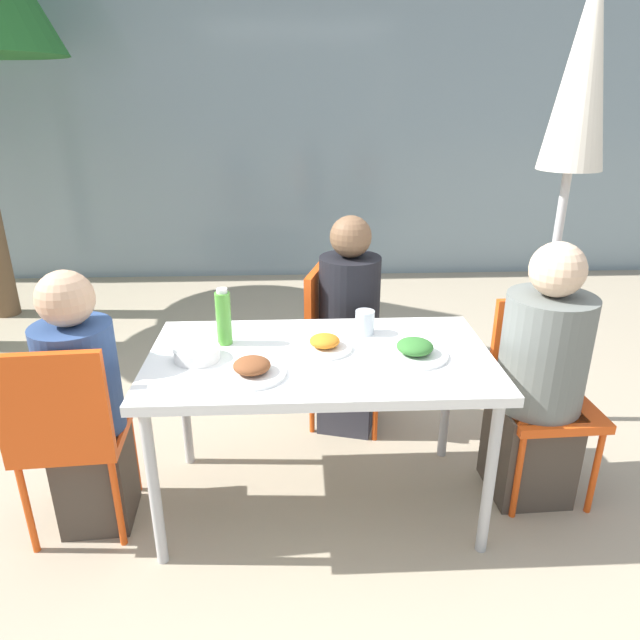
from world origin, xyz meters
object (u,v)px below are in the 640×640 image
at_px(person_far, 349,332).
at_px(chair_right, 541,383).
at_px(chair_far, 336,334).
at_px(closed_umbrella, 579,101).
at_px(bottle, 224,317).
at_px(salad_bowl, 197,353).
at_px(person_left, 85,410).
at_px(person_right, 539,384).
at_px(drinking_cup, 365,322).
at_px(chair_left, 67,427).

bearing_deg(person_far, chair_right, 73.27).
bearing_deg(chair_far, closed_umbrella, 102.34).
bearing_deg(closed_umbrella, bottle, -162.34).
xyz_separation_m(person_far, salad_bowl, (-0.67, -0.66, 0.20)).
bearing_deg(chair_far, salad_bowl, -24.00).
height_order(person_left, person_far, person_far).
bearing_deg(salad_bowl, closed_umbrella, 21.22).
bearing_deg(chair_right, person_right, 58.03).
distance_m(person_right, person_far, 0.97).
relative_size(chair_far, closed_umbrella, 0.38).
height_order(person_left, chair_right, person_left).
height_order(drinking_cup, salad_bowl, drinking_cup).
distance_m(chair_left, closed_umbrella, 2.61).
distance_m(chair_right, bottle, 1.42).
xyz_separation_m(closed_umbrella, drinking_cup, (-1.01, -0.43, -0.89)).
distance_m(chair_right, person_right, 0.10).
bearing_deg(bottle, chair_right, -0.39).
bearing_deg(person_left, chair_far, 32.14).
bearing_deg(closed_umbrella, chair_far, 176.56).
relative_size(person_left, chair_right, 1.28).
distance_m(chair_far, drinking_cup, 0.57).
bearing_deg(person_right, person_far, -40.36).
distance_m(chair_far, person_far, 0.10).
height_order(chair_far, bottle, bottle).
relative_size(person_right, salad_bowl, 6.45).
height_order(person_right, drinking_cup, person_right).
xyz_separation_m(chair_left, person_left, (0.04, 0.08, 0.02)).
bearing_deg(closed_umbrella, person_left, -161.92).
xyz_separation_m(person_left, chair_far, (1.06, 0.77, -0.02)).
bearing_deg(salad_bowl, chair_left, -165.78).
bearing_deg(person_left, drinking_cup, 9.41).
relative_size(drinking_cup, salad_bowl, 0.58).
bearing_deg(chair_far, person_far, 58.03).
relative_size(person_far, salad_bowl, 6.39).
bearing_deg(drinking_cup, closed_umbrella, 23.28).
height_order(chair_left, chair_right, same).
bearing_deg(chair_far, person_left, -38.24).
distance_m(chair_left, chair_right, 1.99).
height_order(person_left, bottle, person_left).
bearing_deg(chair_right, chair_left, 5.40).
height_order(chair_right, closed_umbrella, closed_umbrella).
distance_m(closed_umbrella, drinking_cup, 1.41).
distance_m(person_left, bottle, 0.66).
xyz_separation_m(chair_left, chair_right, (1.98, 0.27, 0.00)).
height_order(person_right, closed_umbrella, closed_umbrella).
height_order(person_left, person_right, person_right).
xyz_separation_m(person_right, bottle, (-1.34, 0.09, 0.30)).
bearing_deg(chair_far, chair_right, 71.92).
relative_size(chair_right, chair_far, 1.00).
bearing_deg(drinking_cup, chair_right, -6.37).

